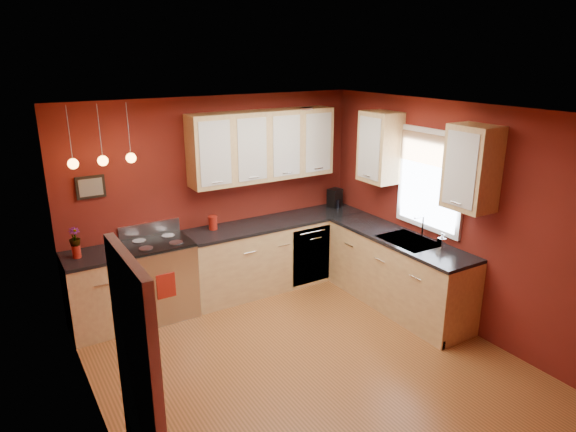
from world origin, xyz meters
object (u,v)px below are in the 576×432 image
gas_range (160,278)px  red_canister (213,223)px  sink (409,242)px  coffee_maker (335,199)px  soap_pump (442,241)px

gas_range → red_canister: red_canister is taller
sink → red_canister: 2.46m
red_canister → coffee_maker: size_ratio=0.66×
coffee_maker → soap_pump: coffee_maker is taller
gas_range → soap_pump: bearing=-34.1°
gas_range → red_canister: (0.77, 0.11, 0.55)m
gas_range → coffee_maker: (2.70, 0.11, 0.58)m
gas_range → soap_pump: (2.77, -1.88, 0.55)m
gas_range → soap_pump: size_ratio=6.24×
sink → red_canister: size_ratio=3.94×
red_canister → coffee_maker: bearing=0.1°
sink → soap_pump: 0.42m
coffee_maker → gas_range: bearing=169.3°
sink → coffee_maker: size_ratio=2.61×
sink → soap_pump: size_ratio=3.94×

